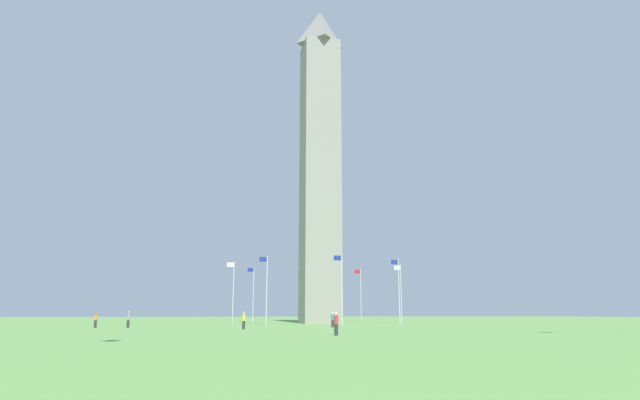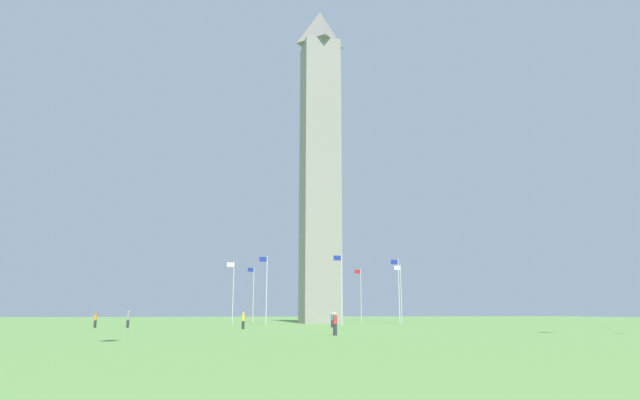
{
  "view_description": "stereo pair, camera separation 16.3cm",
  "coord_description": "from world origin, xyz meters",
  "px_view_note": "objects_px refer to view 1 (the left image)",
  "views": [
    {
      "loc": [
        17.74,
        80.6,
        1.65
      ],
      "look_at": [
        0.0,
        0.0,
        18.99
      ],
      "focal_mm": 30.04,
      "sensor_mm": 36.0,
      "label": 1
    },
    {
      "loc": [
        17.58,
        80.63,
        1.65
      ],
      "look_at": [
        0.0,
        0.0,
        18.99
      ],
      "focal_mm": 30.04,
      "sensor_mm": 36.0,
      "label": 2
    }
  ],
  "objects_px": {
    "flagpole_e": "(341,286)",
    "flagpole_ne": "(266,287)",
    "person_gray_shirt": "(128,319)",
    "person_orange_shirt": "(96,320)",
    "flagpole_n": "(233,290)",
    "flagpole_w": "(304,293)",
    "person_yellow_shirt": "(244,320)",
    "flagpole_s": "(401,291)",
    "person_red_shirt": "(336,324)",
    "flagpole_nw": "(253,292)",
    "person_teal_shirt": "(333,320)",
    "flagpole_se": "(399,288)",
    "obelisk_monument": "(320,158)",
    "flagpole_sw": "(360,293)"
  },
  "relations": [
    {
      "from": "flagpole_e",
      "to": "flagpole_ne",
      "type": "bearing_deg",
      "value": -22.5
    },
    {
      "from": "person_gray_shirt",
      "to": "person_orange_shirt",
      "type": "relative_size",
      "value": 1.05
    },
    {
      "from": "flagpole_n",
      "to": "flagpole_w",
      "type": "relative_size",
      "value": 1.0
    },
    {
      "from": "flagpole_w",
      "to": "person_yellow_shirt",
      "type": "xyz_separation_m",
      "value": [
        13.37,
        38.63,
        -4.06
      ]
    },
    {
      "from": "flagpole_s",
      "to": "person_red_shirt",
      "type": "xyz_separation_m",
      "value": [
        21.02,
        41.82,
        -4.09
      ]
    },
    {
      "from": "flagpole_nw",
      "to": "person_teal_shirt",
      "type": "distance_m",
      "value": 31.38
    },
    {
      "from": "flagpole_se",
      "to": "obelisk_monument",
      "type": "bearing_deg",
      "value": -45.17
    },
    {
      "from": "flagpole_se",
      "to": "flagpole_w",
      "type": "bearing_deg",
      "value": -67.5
    },
    {
      "from": "flagpole_s",
      "to": "flagpole_w",
      "type": "height_order",
      "value": "same"
    },
    {
      "from": "flagpole_nw",
      "to": "person_yellow_shirt",
      "type": "xyz_separation_m",
      "value": [
        4.13,
        34.8,
        -4.06
      ]
    },
    {
      "from": "flagpole_nw",
      "to": "flagpole_s",
      "type": "bearing_deg",
      "value": 157.5
    },
    {
      "from": "flagpole_sw",
      "to": "person_gray_shirt",
      "type": "xyz_separation_m",
      "value": [
        34.51,
        27.07,
        -4.03
      ]
    },
    {
      "from": "flagpole_ne",
      "to": "person_yellow_shirt",
      "type": "bearing_deg",
      "value": 75.8
    },
    {
      "from": "flagpole_n",
      "to": "flagpole_w",
      "type": "bearing_deg",
      "value": -135.0
    },
    {
      "from": "person_orange_shirt",
      "to": "flagpole_w",
      "type": "bearing_deg",
      "value": 41.27
    },
    {
      "from": "flagpole_ne",
      "to": "flagpole_e",
      "type": "distance_m",
      "value": 10.01
    },
    {
      "from": "flagpole_w",
      "to": "person_orange_shirt",
      "type": "relative_size",
      "value": 5.35
    },
    {
      "from": "obelisk_monument",
      "to": "flagpole_se",
      "type": "relative_size",
      "value": 5.74
    },
    {
      "from": "flagpole_e",
      "to": "flagpole_w",
      "type": "distance_m",
      "value": 26.15
    },
    {
      "from": "flagpole_se",
      "to": "flagpole_ne",
      "type": "bearing_deg",
      "value": -0.0
    },
    {
      "from": "flagpole_ne",
      "to": "person_gray_shirt",
      "type": "relative_size",
      "value": 5.11
    },
    {
      "from": "flagpole_se",
      "to": "person_red_shirt",
      "type": "relative_size",
      "value": 5.47
    },
    {
      "from": "obelisk_monument",
      "to": "flagpole_e",
      "type": "distance_m",
      "value": 24.7
    },
    {
      "from": "flagpole_e",
      "to": "person_yellow_shirt",
      "type": "distance_m",
      "value": 18.74
    },
    {
      "from": "flagpole_n",
      "to": "flagpole_se",
      "type": "relative_size",
      "value": 1.0
    },
    {
      "from": "flagpole_n",
      "to": "obelisk_monument",
      "type": "bearing_deg",
      "value": 180.0
    },
    {
      "from": "flagpole_e",
      "to": "flagpole_n",
      "type": "bearing_deg",
      "value": -45.0
    },
    {
      "from": "flagpole_sw",
      "to": "flagpole_e",
      "type": "bearing_deg",
      "value": 67.5
    },
    {
      "from": "flagpole_ne",
      "to": "flagpole_sw",
      "type": "bearing_deg",
      "value": -135.0
    },
    {
      "from": "flagpole_sw",
      "to": "person_teal_shirt",
      "type": "bearing_deg",
      "value": 67.83
    },
    {
      "from": "flagpole_e",
      "to": "flagpole_se",
      "type": "xyz_separation_m",
      "value": [
        -9.25,
        -3.83,
        0.0
      ]
    },
    {
      "from": "person_gray_shirt",
      "to": "person_orange_shirt",
      "type": "height_order",
      "value": "person_gray_shirt"
    },
    {
      "from": "person_gray_shirt",
      "to": "flagpole_se",
      "type": "bearing_deg",
      "value": -4.21
    },
    {
      "from": "flagpole_nw",
      "to": "person_gray_shirt",
      "type": "relative_size",
      "value": 5.11
    },
    {
      "from": "flagpole_nw",
      "to": "flagpole_ne",
      "type": "bearing_deg",
      "value": 90.0
    },
    {
      "from": "obelisk_monument",
      "to": "flagpole_ne",
      "type": "distance_m",
      "value": 24.72
    },
    {
      "from": "flagpole_s",
      "to": "person_teal_shirt",
      "type": "height_order",
      "value": "flagpole_s"
    },
    {
      "from": "flagpole_ne",
      "to": "person_yellow_shirt",
      "type": "relative_size",
      "value": 5.3
    },
    {
      "from": "flagpole_nw",
      "to": "person_orange_shirt",
      "type": "bearing_deg",
      "value": 53.59
    },
    {
      "from": "flagpole_se",
      "to": "person_orange_shirt",
      "type": "xyz_separation_m",
      "value": [
        37.97,
        7.92,
        -4.07
      ]
    },
    {
      "from": "flagpole_ne",
      "to": "flagpole_s",
      "type": "height_order",
      "value": "same"
    },
    {
      "from": "flagpole_ne",
      "to": "flagpole_e",
      "type": "height_order",
      "value": "same"
    },
    {
      "from": "flagpole_n",
      "to": "flagpole_sw",
      "type": "distance_m",
      "value": 24.16
    },
    {
      "from": "flagpole_s",
      "to": "person_gray_shirt",
      "type": "relative_size",
      "value": 5.11
    },
    {
      "from": "flagpole_s",
      "to": "person_orange_shirt",
      "type": "distance_m",
      "value": 45.37
    },
    {
      "from": "person_yellow_shirt",
      "to": "person_gray_shirt",
      "type": "xyz_separation_m",
      "value": [
        11.9,
        -7.73,
        0.03
      ]
    },
    {
      "from": "obelisk_monument",
      "to": "flagpole_nw",
      "type": "xyz_separation_m",
      "value": [
        9.3,
        -9.25,
        -20.95
      ]
    },
    {
      "from": "person_gray_shirt",
      "to": "obelisk_monument",
      "type": "bearing_deg",
      "value": 16.97
    },
    {
      "from": "flagpole_ne",
      "to": "flagpole_se",
      "type": "relative_size",
      "value": 1.0
    },
    {
      "from": "obelisk_monument",
      "to": "person_gray_shirt",
      "type": "xyz_separation_m",
      "value": [
        25.32,
        17.82,
        -24.98
      ]
    }
  ]
}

